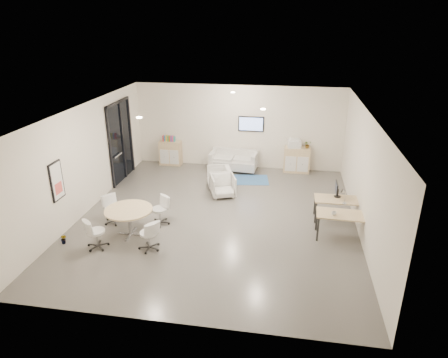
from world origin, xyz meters
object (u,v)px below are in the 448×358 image
at_px(armchair_right, 223,185).
at_px(desk_front, 342,216).
at_px(desk_rear, 338,201).
at_px(round_table, 129,212).
at_px(sideboard_left, 171,153).
at_px(sideboard_right, 297,160).
at_px(loveseat, 234,161).
at_px(armchair_left, 219,176).

relative_size(armchair_right, desk_front, 0.57).
distance_m(desk_rear, desk_front, 1.00).
height_order(armchair_right, round_table, armchair_right).
xyz_separation_m(sideboard_left, sideboard_right, (4.98, -0.01, 0.01)).
height_order(sideboard_left, desk_rear, sideboard_left).
xyz_separation_m(loveseat, desk_front, (3.56, -4.65, 0.27)).
bearing_deg(desk_front, sideboard_right, 105.66).
bearing_deg(desk_rear, armchair_right, 161.42).
xyz_separation_m(sideboard_left, loveseat, (2.59, -0.20, -0.12)).
bearing_deg(armchair_right, armchair_left, 90.78).
xyz_separation_m(sideboard_right, desk_front, (1.17, -4.83, 0.14)).
height_order(sideboard_right, desk_rear, sideboard_right).
height_order(armchair_left, desk_front, armchair_left).
height_order(loveseat, desk_front, loveseat).
height_order(loveseat, armchair_left, armchair_left).
bearing_deg(sideboard_left, loveseat, -4.35).
bearing_deg(armchair_right, desk_front, -50.82).
bearing_deg(sideboard_left, desk_front, -38.22).
distance_m(armchair_left, round_table, 4.12).
xyz_separation_m(armchair_left, desk_rear, (3.82, -1.90, 0.22)).
bearing_deg(sideboard_left, desk_rear, -32.11).
xyz_separation_m(loveseat, round_table, (-2.07, -5.45, 0.33)).
height_order(armchair_left, desk_rear, armchair_left).
bearing_deg(round_table, desk_front, 8.14).
xyz_separation_m(loveseat, desk_rear, (3.53, -3.65, 0.25)).
bearing_deg(sideboard_left, armchair_right, -46.18).
height_order(sideboard_left, desk_front, sideboard_left).
xyz_separation_m(sideboard_left, round_table, (0.53, -5.65, 0.21)).
bearing_deg(armchair_right, desk_rear, -37.73).
distance_m(armchair_left, armchair_right, 0.80).
bearing_deg(sideboard_right, round_table, -128.33).
bearing_deg(sideboard_right, loveseat, -175.60).
bearing_deg(desk_front, armchair_left, 145.04).
bearing_deg(sideboard_left, armchair_left, -40.16).
bearing_deg(loveseat, sideboard_left, -179.74).
xyz_separation_m(armchair_right, desk_front, (3.56, -2.15, 0.24)).
distance_m(sideboard_left, round_table, 5.68).
bearing_deg(desk_rear, sideboard_right, 106.02).
height_order(sideboard_left, round_table, sideboard_left).
xyz_separation_m(armchair_left, armchair_right, (0.28, -0.75, -0.00)).
xyz_separation_m(sideboard_right, desk_rear, (1.14, -3.83, 0.12)).
bearing_deg(sideboard_right, armchair_left, -144.16).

